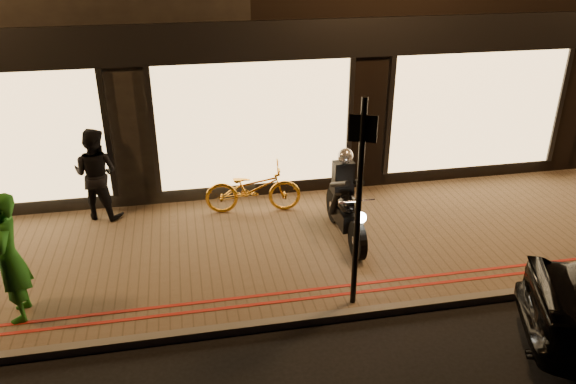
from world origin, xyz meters
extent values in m
plane|color=black|center=(0.00, 0.00, 0.00)|extent=(90.00, 90.00, 0.00)
cube|color=brown|center=(0.00, 2.00, 0.06)|extent=(50.00, 4.00, 0.12)
cube|color=#59544C|center=(0.00, 0.05, 0.06)|extent=(50.00, 0.14, 0.12)
cube|color=#9A170E|center=(0.00, 0.45, 0.12)|extent=(50.00, 0.06, 0.01)
cube|color=#9A170E|center=(0.00, 0.65, 0.12)|extent=(50.00, 0.06, 0.01)
cube|color=black|center=(0.00, 3.95, 3.15)|extent=(48.00, 0.12, 0.70)
cube|color=#FFCC7F|center=(0.00, 3.94, 1.61)|extent=(3.60, 0.06, 2.38)
cube|color=#FFCC7F|center=(4.50, 3.94, 1.61)|extent=(3.60, 0.06, 2.38)
cylinder|color=black|center=(1.27, 1.38, 0.44)|extent=(0.13, 0.64, 0.64)
cylinder|color=black|center=(1.25, 2.68, 0.44)|extent=(0.13, 0.64, 0.64)
cylinder|color=silver|center=(1.27, 1.38, 0.44)|extent=(0.14, 0.14, 0.14)
cylinder|color=silver|center=(1.25, 2.68, 0.44)|extent=(0.14, 0.14, 0.14)
cube|color=black|center=(1.26, 2.08, 0.52)|extent=(0.27, 0.71, 0.30)
ellipsoid|color=black|center=(1.26, 1.95, 0.82)|extent=(0.33, 0.51, 0.29)
cube|color=black|center=(1.25, 2.38, 0.82)|extent=(0.23, 0.55, 0.09)
cylinder|color=silver|center=(1.27, 1.53, 1.07)|extent=(0.60, 0.04, 0.03)
cylinder|color=silver|center=(1.27, 1.43, 0.74)|extent=(0.06, 0.33, 0.71)
sphere|color=white|center=(1.28, 1.29, 0.90)|extent=(0.17, 0.17, 0.17)
cylinder|color=silver|center=(1.37, 2.53, 0.40)|extent=(0.08, 0.55, 0.07)
cube|color=black|center=(1.26, 2.25, 1.17)|extent=(0.34, 0.23, 0.55)
sphere|color=silver|center=(1.26, 2.19, 1.58)|extent=(0.27, 0.27, 0.26)
cylinder|color=black|center=(1.10, 1.93, 1.20)|extent=(0.18, 0.61, 0.34)
cylinder|color=black|center=(1.42, 1.93, 1.20)|extent=(0.16, 0.61, 0.34)
cylinder|color=black|center=(1.12, 2.21, 0.72)|extent=(0.20, 0.29, 0.46)
cylinder|color=black|center=(1.40, 2.21, 0.72)|extent=(0.19, 0.29, 0.46)
cylinder|color=black|center=(0.87, 0.25, 1.62)|extent=(0.10, 0.10, 3.00)
cube|color=black|center=(0.87, 0.25, 2.72)|extent=(0.33, 0.16, 0.35)
imported|color=#C88B23|center=(-0.13, 3.35, 0.59)|extent=(1.82, 0.78, 0.93)
imported|color=#1D651A|center=(-3.69, 0.84, 1.04)|extent=(0.51, 0.71, 1.83)
imported|color=black|center=(-2.91, 3.68, 0.97)|extent=(1.01, 0.91, 1.70)
camera|label=1|loc=(-1.31, -6.02, 4.96)|focal=35.00mm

